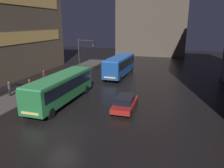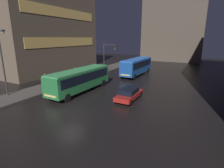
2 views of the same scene
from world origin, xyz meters
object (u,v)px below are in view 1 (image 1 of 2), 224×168
at_px(bus_near, 61,86).
at_px(car_taxi, 125,103).
at_px(bus_far, 120,64).
at_px(pedestrian_far, 9,88).
at_px(traffic_light_main, 84,51).
at_px(pedestrian_near, 30,85).
at_px(pedestrian_mid, 44,75).

height_order(bus_near, car_taxi, bus_near).
bearing_deg(bus_far, bus_near, 80.15).
relative_size(pedestrian_far, traffic_light_main, 0.29).
distance_m(pedestrian_near, pedestrian_far, 2.29).
bearing_deg(pedestrian_near, bus_far, 67.48).
relative_size(bus_near, car_taxi, 2.30).
bearing_deg(car_taxi, traffic_light_main, -51.87).
height_order(bus_far, traffic_light_main, traffic_light_main).
distance_m(pedestrian_far, traffic_light_main, 13.30).
distance_m(bus_near, bus_far, 14.12).
xyz_separation_m(bus_far, car_taxi, (4.05, -13.67, -1.27)).
relative_size(car_taxi, traffic_light_main, 0.77).
height_order(bus_far, pedestrian_far, bus_far).
bearing_deg(traffic_light_main, bus_far, 15.92).
xyz_separation_m(bus_far, pedestrian_mid, (-9.78, -6.77, -0.86)).
relative_size(pedestrian_near, traffic_light_main, 0.28).
xyz_separation_m(pedestrian_near, pedestrian_far, (-1.55, -1.68, 0.02)).
bearing_deg(pedestrian_far, bus_near, -61.42).
distance_m(bus_near, pedestrian_mid, 9.79).
relative_size(car_taxi, pedestrian_far, 2.68).
height_order(pedestrian_near, traffic_light_main, traffic_light_main).
bearing_deg(pedestrian_far, pedestrian_mid, 28.21).
bearing_deg(bus_near, traffic_light_main, -77.24).
distance_m(car_taxi, pedestrian_mid, 15.46).
bearing_deg(bus_far, traffic_light_main, 18.40).
relative_size(bus_far, pedestrian_near, 5.80).
relative_size(bus_near, pedestrian_far, 6.15).
relative_size(bus_far, car_taxi, 2.13).
height_order(bus_near, pedestrian_near, bus_near).
xyz_separation_m(pedestrian_near, traffic_light_main, (2.78, 10.55, 2.97)).
relative_size(pedestrian_near, pedestrian_far, 0.99).
bearing_deg(pedestrian_far, bus_far, -6.85).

